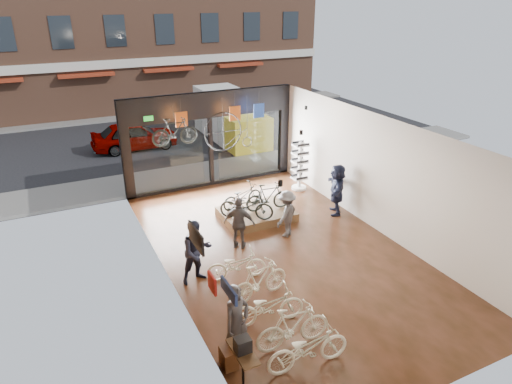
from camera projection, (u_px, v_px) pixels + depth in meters
ground_plane at (282, 252)px, 13.92m from camera, size 7.00×12.00×0.04m
ceiling at (286, 130)px, 12.39m from camera, size 7.00×12.00×0.04m
wall_left at (164, 218)px, 11.74m from camera, size 0.04×12.00×3.80m
wall_right at (380, 175)px, 14.56m from camera, size 0.04×12.00×3.80m
wall_back at (447, 316)px, 8.18m from camera, size 7.00×0.04×3.80m
storefront at (210, 140)px, 18.10m from camera, size 7.00×0.26×3.80m
exit_sign at (148, 118)px, 16.58m from camera, size 0.35×0.06×0.18m
street_road at (157, 130)px, 26.29m from camera, size 30.00×18.00×0.02m
sidewalk_near at (202, 173)px, 19.82m from camera, size 30.00×2.40×0.12m
sidewalk_far at (141, 114)px, 29.56m from camera, size 30.00×2.00×0.12m
street_car at (134, 136)px, 22.79m from camera, size 4.16×1.68×1.42m
box_truck at (233, 118)px, 23.74m from camera, size 2.13×6.38×2.51m
floor_bike_0 at (308, 348)px, 9.43m from camera, size 1.89×0.77×0.97m
floor_bike_1 at (293, 327)px, 9.96m from camera, size 1.79×0.61×1.06m
floor_bike_2 at (268, 306)px, 10.71m from camera, size 1.83×0.89×0.92m
floor_bike_3 at (259, 281)px, 11.57m from camera, size 1.79×0.78×1.04m
floor_bike_4 at (236, 265)px, 12.41m from camera, size 1.71×0.89×0.86m
display_platform at (256, 214)px, 15.90m from camera, size 2.40×1.80×0.30m
display_bike_left at (246, 206)px, 15.08m from camera, size 1.84×1.54×0.94m
display_bike_mid at (268, 197)px, 15.70m from camera, size 1.66×0.62×0.98m
display_bike_right at (242, 196)px, 15.94m from camera, size 1.66×0.84×0.83m
customer_0 at (237, 323)px, 9.52m from camera, size 0.77×0.64×1.80m
customer_1 at (197, 252)px, 12.14m from camera, size 0.98×0.82×1.81m
customer_2 at (239, 223)px, 13.80m from camera, size 1.02×0.92×1.66m
customer_3 at (287, 214)px, 14.50m from camera, size 1.16×1.03×1.56m
customer_5 at (337, 189)px, 15.99m from camera, size 1.34×1.74×1.84m
sunglasses_rack at (300, 166)px, 17.96m from camera, size 0.66×0.57×1.98m
wall_merch at (221, 314)px, 9.15m from camera, size 0.40×2.40×2.60m
penny_farthing at (231, 132)px, 16.92m from camera, size 1.85×0.06×1.48m
hung_bike at (175, 132)px, 15.44m from camera, size 1.58×0.46×0.95m
jersey_left at (181, 120)px, 16.44m from camera, size 0.45×0.03×0.55m
jersey_mid at (235, 113)px, 17.28m from camera, size 0.45×0.03×0.55m
jersey_right at (259, 111)px, 17.69m from camera, size 0.45×0.03×0.55m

